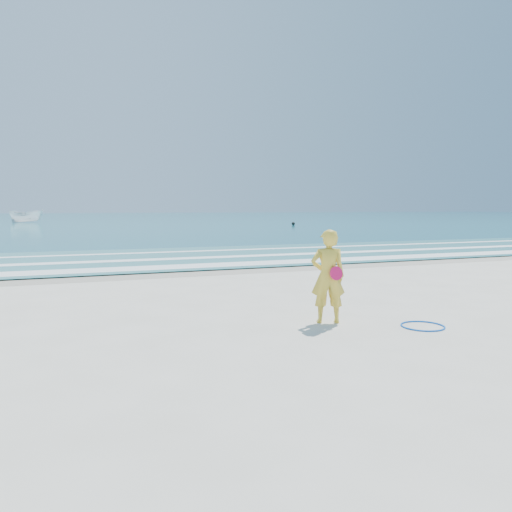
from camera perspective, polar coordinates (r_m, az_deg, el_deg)
name	(u,v)px	position (r m, az deg, el deg)	size (l,w,h in m)	color
ground	(313,331)	(9.31, 6.53, -8.48)	(400.00, 400.00, 0.00)	silver
wet_sand	(192,272)	(17.64, -7.33, -1.81)	(400.00, 2.40, 0.00)	#B2A893
ocean	(81,218)	(113.07, -19.37, 4.13)	(400.00, 190.00, 0.04)	#19727F
shallow	(164,257)	(22.49, -10.45, -0.16)	(400.00, 10.00, 0.01)	#59B7AD
foam_near	(183,266)	(18.89, -8.29, -1.18)	(400.00, 1.40, 0.01)	white
foam_mid	(168,259)	(21.71, -10.05, -0.34)	(400.00, 0.90, 0.01)	white
foam_far	(154,253)	(24.93, -11.56, 0.39)	(400.00, 0.60, 0.01)	white
hoop	(423,326)	(10.05, 18.52, -7.60)	(0.82, 0.82, 0.03)	blue
boat	(26,216)	(80.41, -24.77, 4.16)	(1.86, 4.94, 1.91)	white
buoy	(293,224)	(62.08, 4.28, 3.71)	(0.43, 0.43, 0.43)	black
woman	(328,276)	(9.82, 8.22, -2.32)	(0.78, 0.64, 1.83)	gold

